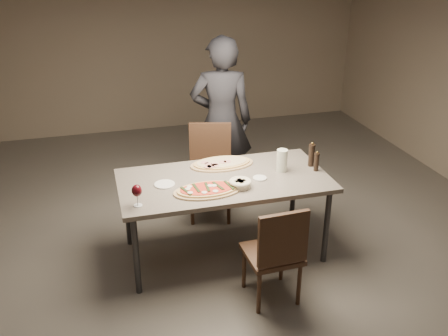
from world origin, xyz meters
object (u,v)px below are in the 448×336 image
object	(u,v)px
dining_table	(224,185)
pepper_mill_left	(317,162)
chair_far	(210,165)
zucchini_pizza	(207,190)
ham_pizza	(222,163)
chair_near	(277,250)
diner	(221,121)
bread_basket	(240,183)
carafe	(282,160)

from	to	relation	value
dining_table	pepper_mill_left	size ratio (longest dim) A/B	9.64
chair_far	zucchini_pizza	bearing A→B (deg)	89.11
zucchini_pizza	dining_table	bearing A→B (deg)	69.35
dining_table	ham_pizza	xyz separation A→B (m)	(0.06, 0.28, 0.07)
zucchini_pizza	chair_near	xyz separation A→B (m)	(0.39, -0.57, -0.29)
ham_pizza	chair_near	size ratio (longest dim) A/B	0.68
pepper_mill_left	chair_near	world-z (taller)	pepper_mill_left
zucchini_pizza	chair_far	size ratio (longest dim) A/B	0.60
chair_far	diner	size ratio (longest dim) A/B	0.53
bread_basket	dining_table	bearing A→B (deg)	113.36
zucchini_pizza	bread_basket	xyz separation A→B (m)	(0.28, 0.00, 0.02)
zucchini_pizza	pepper_mill_left	xyz separation A→B (m)	(1.03, 0.14, 0.07)
carafe	chair_far	world-z (taller)	carafe
pepper_mill_left	chair_near	xyz separation A→B (m)	(-0.63, -0.71, -0.36)
bread_basket	carafe	bearing A→B (deg)	25.55
bread_basket	chair_far	size ratio (longest dim) A/B	0.20
pepper_mill_left	carafe	size ratio (longest dim) A/B	0.93
dining_table	zucchini_pizza	world-z (taller)	zucchini_pizza
dining_table	chair_far	xyz separation A→B (m)	(0.07, 0.78, -0.17)
ham_pizza	carafe	xyz separation A→B (m)	(0.48, -0.26, 0.08)
pepper_mill_left	chair_near	distance (m)	1.02
chair_far	carafe	bearing A→B (deg)	135.57
carafe	chair_near	world-z (taller)	carafe
dining_table	zucchini_pizza	distance (m)	0.29
dining_table	chair_near	world-z (taller)	chair_near
ham_pizza	pepper_mill_left	size ratio (longest dim) A/B	3.12
dining_table	chair_far	distance (m)	0.80
diner	carafe	bearing A→B (deg)	116.74
chair_far	diner	distance (m)	0.50
bread_basket	pepper_mill_left	size ratio (longest dim) A/B	1.00
zucchini_pizza	pepper_mill_left	distance (m)	1.04
diner	pepper_mill_left	bearing A→B (deg)	129.00
ham_pizza	bread_basket	xyz separation A→B (m)	(0.03, -0.48, 0.02)
pepper_mill_left	carafe	distance (m)	0.31
bread_basket	chair_near	bearing A→B (deg)	-78.75
carafe	chair_far	bearing A→B (deg)	121.32
diner	zucchini_pizza	bearing A→B (deg)	82.29
ham_pizza	chair_far	xyz separation A→B (m)	(0.01, 0.50, -0.24)
chair_near	diner	world-z (taller)	diner
zucchini_pizza	diner	bearing A→B (deg)	93.80
dining_table	pepper_mill_left	world-z (taller)	pepper_mill_left
carafe	chair_near	bearing A→B (deg)	-112.95
dining_table	bread_basket	distance (m)	0.24
pepper_mill_left	carafe	bearing A→B (deg)	165.33
ham_pizza	pepper_mill_left	bearing A→B (deg)	-19.88
chair_near	chair_far	bearing A→B (deg)	92.38
dining_table	bread_basket	size ratio (longest dim) A/B	9.61
zucchini_pizza	chair_near	size ratio (longest dim) A/B	0.66
pepper_mill_left	chair_near	bearing A→B (deg)	-131.52
bread_basket	chair_far	world-z (taller)	chair_far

